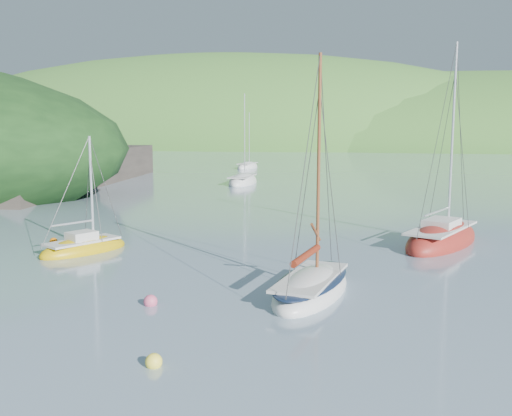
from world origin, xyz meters
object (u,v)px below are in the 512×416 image
(distant_sloop_a, at_px, (243,182))
(distant_sloop_c, at_px, (248,167))
(sailboat_yellow, at_px, (84,249))
(sloop_red, at_px, (442,240))
(daysailer_white, at_px, (311,288))

(distant_sloop_a, bearing_deg, distant_sloop_c, 101.73)
(sailboat_yellow, relative_size, distant_sloop_c, 0.70)
(sailboat_yellow, bearing_deg, distant_sloop_a, 118.71)
(sloop_red, bearing_deg, daysailer_white, -94.55)
(daysailer_white, distance_m, sailboat_yellow, 12.13)
(daysailer_white, bearing_deg, distant_sloop_a, 116.72)
(daysailer_white, bearing_deg, sloop_red, 70.99)
(sailboat_yellow, bearing_deg, daysailer_white, 6.68)
(sloop_red, bearing_deg, distant_sloop_a, 145.64)
(sloop_red, distance_m, distant_sloop_c, 53.68)
(distant_sloop_a, bearing_deg, sailboat_yellow, -89.69)
(sloop_red, xyz_separation_m, sailboat_yellow, (-16.32, -6.38, -0.05))
(daysailer_white, relative_size, distant_sloop_c, 1.05)
(sailboat_yellow, relative_size, distant_sloop_a, 0.59)
(daysailer_white, relative_size, sloop_red, 0.83)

